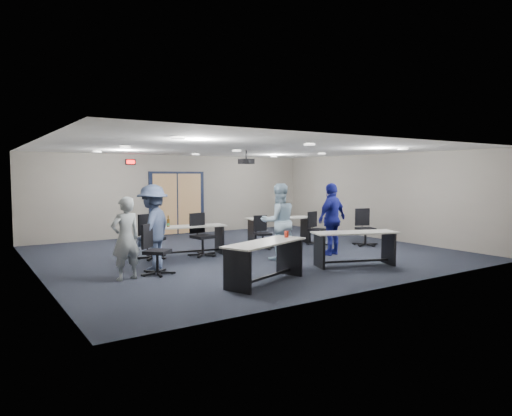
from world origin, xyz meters
TOP-DOWN VIEW (x-y plane):
  - floor at (0.00, 0.00)m, footprint 10.00×10.00m
  - back_wall at (0.00, 4.50)m, footprint 10.00×0.04m
  - front_wall at (0.00, -4.50)m, footprint 10.00×0.04m
  - left_wall at (-5.00, 0.00)m, footprint 0.04×9.00m
  - right_wall at (5.00, 0.00)m, footprint 0.04×9.00m
  - ceiling at (0.00, 0.00)m, footprint 10.00×9.00m
  - double_door at (0.00, 4.46)m, footprint 2.00×0.07m
  - exit_sign at (-1.60, 4.44)m, footprint 0.32×0.07m
  - ceiling_projector at (0.30, 0.50)m, footprint 0.35×0.32m
  - ceiling_can_lights at (0.00, 0.25)m, footprint 6.24×5.74m
  - table_front_left at (-1.48, -3.01)m, footprint 2.03×1.28m
  - table_front_right at (1.11, -2.77)m, footprint 1.99×1.24m
  - table_back_left at (-1.45, 0.47)m, footprint 1.93×0.86m
  - table_back_right at (1.62, 0.77)m, footprint 2.03×1.04m
  - chair_back_a at (-2.38, 0.51)m, footprint 0.85×0.85m
  - chair_back_b at (-1.19, 0.19)m, footprint 0.78×0.78m
  - chair_back_c at (0.69, 0.27)m, footprint 0.68×0.68m
  - chair_back_d at (2.46, 0.03)m, footprint 0.71×0.71m
  - chair_loose_left at (-2.92, -1.23)m, footprint 0.92×0.92m
  - chair_loose_right at (3.50, -0.85)m, footprint 0.86×0.86m
  - person_gray at (-3.60, -1.33)m, footprint 0.65×0.49m
  - person_lightblue at (0.15, -1.20)m, footprint 1.03×0.88m
  - person_navy at (1.68, -1.41)m, footprint 1.15×0.68m
  - person_back at (-2.80, -0.67)m, footprint 1.32×1.31m

SIDE VIEW (x-z plane):
  - floor at x=0.00m, z-range 0.00..0.00m
  - chair_back_c at x=0.69m, z-range 0.00..0.92m
  - chair_back_d at x=2.46m, z-range 0.00..0.96m
  - chair_loose_left at x=-2.92m, z-range 0.00..1.04m
  - table_back_left at x=-1.45m, z-range 0.01..1.04m
  - table_front_right at x=1.11m, z-range 0.14..0.91m
  - chair_loose_right at x=3.50m, z-range 0.00..1.06m
  - chair_back_b at x=-1.19m, z-range 0.00..1.07m
  - table_front_left at x=-1.48m, z-range 0.08..0.99m
  - table_back_right at x=1.62m, z-range 0.14..0.93m
  - chair_back_a at x=-2.38m, z-range 0.00..1.08m
  - person_gray at x=-3.60m, z-range 0.00..1.62m
  - person_lightblue at x=0.15m, z-range 0.00..1.83m
  - person_navy at x=1.68m, z-range 0.00..1.83m
  - person_back at x=-2.80m, z-range 0.00..1.83m
  - double_door at x=0.00m, z-range -0.05..2.15m
  - back_wall at x=0.00m, z-range 0.00..2.70m
  - front_wall at x=0.00m, z-range 0.00..2.70m
  - left_wall at x=-5.00m, z-range 0.00..2.70m
  - right_wall at x=5.00m, z-range 0.00..2.70m
  - ceiling_projector at x=0.30m, z-range 2.22..2.59m
  - exit_sign at x=-1.60m, z-range 2.36..2.54m
  - ceiling_can_lights at x=0.00m, z-range 2.66..2.68m
  - ceiling at x=0.00m, z-range 2.68..2.72m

